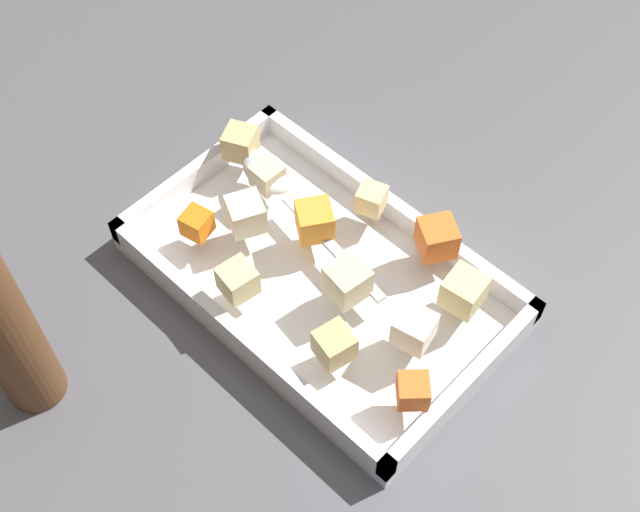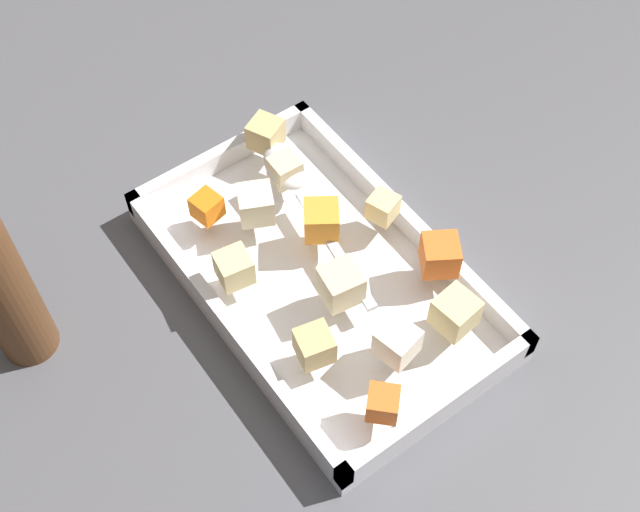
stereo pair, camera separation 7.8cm
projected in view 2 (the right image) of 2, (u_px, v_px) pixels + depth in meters
ground_plane at (301, 288)px, 0.82m from camera, size 4.00×4.00×0.00m
baking_dish at (320, 278)px, 0.82m from camera, size 0.36×0.22×0.04m
carrot_chunk_far_right at (321, 220)px, 0.80m from camera, size 0.05×0.05×0.03m
carrot_chunk_mid_right at (383, 403)px, 0.70m from camera, size 0.04×0.04×0.03m
carrot_chunk_center at (207, 207)px, 0.81m from camera, size 0.03×0.03×0.02m
carrot_chunk_far_left at (440, 255)px, 0.78m from camera, size 0.05×0.05×0.03m
potato_chunk_corner_nw at (256, 204)px, 0.81m from camera, size 0.04×0.04×0.03m
potato_chunk_corner_ne at (455, 313)px, 0.74m from camera, size 0.04×0.04×0.03m
potato_chunk_near_left at (341, 285)px, 0.76m from camera, size 0.04×0.04×0.03m
potato_chunk_corner_sw at (266, 134)px, 0.86m from camera, size 0.04×0.04×0.03m
potato_chunk_corner_se at (234, 268)px, 0.77m from camera, size 0.03×0.03×0.03m
potato_chunk_heap_top at (314, 346)px, 0.73m from camera, size 0.04×0.04×0.03m
potato_chunk_under_handle at (381, 205)px, 0.81m from camera, size 0.03×0.03×0.03m
potato_chunk_mid_left at (285, 170)px, 0.84m from camera, size 0.03×0.03×0.03m
parsnip_chunk_back_center at (397, 342)px, 0.73m from camera, size 0.04×0.04×0.03m
serving_spoon at (292, 176)px, 0.84m from camera, size 0.21×0.06×0.02m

